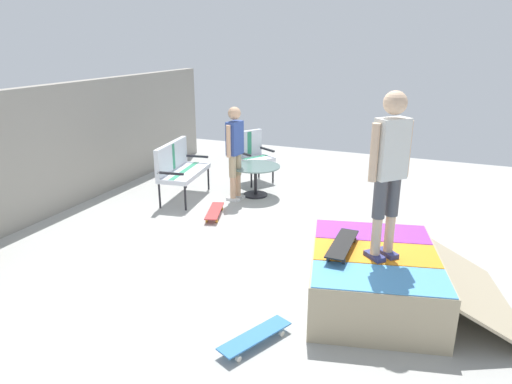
% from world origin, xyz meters
% --- Properties ---
extents(ground_plane, '(12.00, 12.00, 0.10)m').
position_xyz_m(ground_plane, '(0.00, 0.00, -0.05)').
color(ground_plane, '#A8A8A3').
extents(back_wall_cinderblock, '(9.00, 0.20, 2.08)m').
position_xyz_m(back_wall_cinderblock, '(0.00, 4.00, 1.04)').
color(back_wall_cinderblock, gray).
rests_on(back_wall_cinderblock, ground_plane).
extents(skate_ramp, '(2.14, 2.47, 0.60)m').
position_xyz_m(skate_ramp, '(-0.94, -1.41, 0.30)').
color(skate_ramp, tan).
rests_on(skate_ramp, ground_plane).
extents(patio_bench, '(1.32, 0.73, 1.02)m').
position_xyz_m(patio_bench, '(1.29, 2.44, 0.62)').
color(patio_bench, black).
rests_on(patio_bench, ground_plane).
extents(patio_chair_near_house, '(0.81, 0.79, 1.02)m').
position_xyz_m(patio_chair_near_house, '(2.76, 1.63, 0.61)').
color(patio_chair_near_house, black).
rests_on(patio_chair_near_house, ground_plane).
extents(patio_table, '(0.90, 0.90, 0.57)m').
position_xyz_m(patio_table, '(1.93, 1.21, 0.40)').
color(patio_table, black).
rests_on(patio_table, ground_plane).
extents(person_watching, '(0.48, 0.27, 1.67)m').
position_xyz_m(person_watching, '(1.60, 1.46, 0.97)').
color(person_watching, silver).
rests_on(person_watching, ground_plane).
extents(person_skater, '(0.37, 0.37, 1.72)m').
position_xyz_m(person_skater, '(-1.04, -1.45, 1.61)').
color(person_skater, navy).
rests_on(person_skater, skate_ramp).
extents(skateboard_by_bench, '(0.82, 0.43, 0.10)m').
position_xyz_m(skateboard_by_bench, '(0.70, 1.43, 0.08)').
color(skateboard_by_bench, '#B23838').
rests_on(skateboard_by_bench, ground_plane).
extents(skateboard_spare, '(0.81, 0.52, 0.10)m').
position_xyz_m(skateboard_spare, '(-2.15, -0.48, 0.08)').
color(skateboard_spare, '#3372B2').
rests_on(skateboard_spare, ground_plane).
extents(skateboard_on_ramp, '(0.80, 0.20, 0.10)m').
position_xyz_m(skateboard_on_ramp, '(-1.07, -1.04, 0.69)').
color(skateboard_on_ramp, black).
rests_on(skateboard_on_ramp, skate_ramp).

